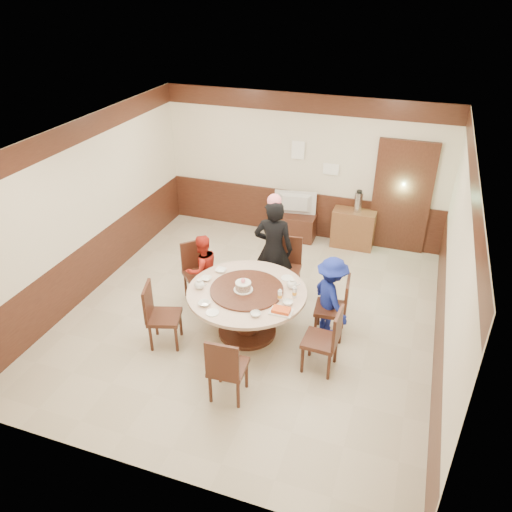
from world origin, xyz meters
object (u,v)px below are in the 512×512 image
(television, at_px, (295,204))
(tv_stand, at_px, (294,226))
(side_cabinet, at_px, (353,229))
(banquet_table, at_px, (247,303))
(shrimp_platter, at_px, (281,311))
(person_red, at_px, (202,269))
(thermos, at_px, (358,202))
(person_standing, at_px, (273,250))
(person_blue, at_px, (331,297))
(birthday_cake, at_px, (243,286))

(television, bearing_deg, tv_stand, 180.00)
(side_cabinet, bearing_deg, banquet_table, -107.50)
(shrimp_platter, distance_m, tv_stand, 3.63)
(banquet_table, xyz_separation_m, television, (-0.16, 3.17, 0.20))
(person_red, distance_m, thermos, 3.33)
(person_red, bearing_deg, television, -161.22)
(banquet_table, distance_m, person_standing, 1.13)
(person_red, height_order, person_blue, person_blue)
(tv_stand, relative_size, side_cabinet, 1.06)
(side_cabinet, height_order, thermos, thermos)
(person_red, relative_size, thermos, 3.08)
(side_cabinet, bearing_deg, person_red, -126.80)
(person_red, relative_size, shrimp_platter, 3.90)
(person_red, xyz_separation_m, shrimp_platter, (1.57, -0.91, 0.19))
(tv_stand, bearing_deg, shrimp_platter, -77.67)
(person_blue, distance_m, side_cabinet, 2.78)
(shrimp_platter, bearing_deg, side_cabinet, 83.56)
(person_standing, xyz_separation_m, birthday_cake, (-0.09, -1.12, -0.01))
(birthday_cake, xyz_separation_m, thermos, (1.09, 3.24, 0.10))
(side_cabinet, bearing_deg, shrimp_platter, -96.44)
(television, bearing_deg, shrimp_platter, 94.07)
(birthday_cake, bearing_deg, side_cabinet, 72.10)
(birthday_cake, bearing_deg, shrimp_platter, -24.92)
(person_standing, bearing_deg, shrimp_platter, 102.14)
(person_red, bearing_deg, shrimp_platter, 95.70)
(person_standing, distance_m, tv_stand, 2.18)
(person_red, relative_size, side_cabinet, 1.46)
(person_red, distance_m, birthday_cake, 1.14)
(tv_stand, bearing_deg, person_blue, -64.79)
(person_standing, relative_size, television, 2.10)
(television, xyz_separation_m, side_cabinet, (1.17, 0.03, -0.36))
(person_red, height_order, television, person_red)
(thermos, bearing_deg, side_cabinet, 180.00)
(side_cabinet, bearing_deg, thermos, 0.00)
(person_blue, distance_m, birthday_cake, 1.28)
(person_red, height_order, side_cabinet, person_red)
(side_cabinet, bearing_deg, television, -178.53)
(person_standing, bearing_deg, banquet_table, 77.97)
(birthday_cake, bearing_deg, banquet_table, 46.50)
(person_standing, xyz_separation_m, side_cabinet, (0.95, 2.12, -0.48))
(television, xyz_separation_m, thermos, (1.21, 0.03, 0.21))
(person_blue, distance_m, shrimp_platter, 0.95)
(banquet_table, relative_size, shrimp_platter, 5.70)
(person_standing, xyz_separation_m, television, (-0.21, 2.09, -0.12))
(banquet_table, height_order, thermos, thermos)
(tv_stand, bearing_deg, person_red, -107.11)
(tv_stand, xyz_separation_m, side_cabinet, (1.17, 0.03, 0.12))
(person_standing, distance_m, birthday_cake, 1.13)
(tv_stand, height_order, side_cabinet, side_cabinet)
(person_standing, relative_size, person_red, 1.47)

